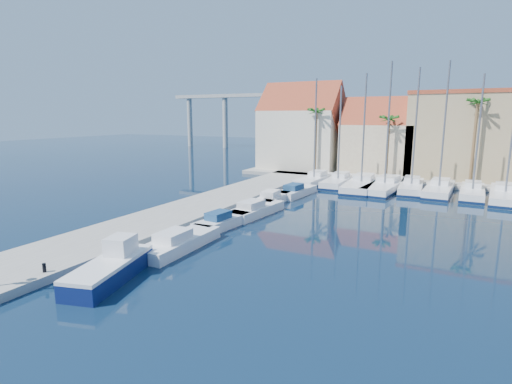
% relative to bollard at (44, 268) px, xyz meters
% --- Properties ---
extents(ground, '(260.00, 260.00, 0.00)m').
position_rel_bollard_xyz_m(ground, '(6.60, 0.21, -0.75)').
color(ground, black).
rests_on(ground, ground).
extents(quay_west, '(6.00, 77.00, 0.50)m').
position_rel_bollard_xyz_m(quay_west, '(-2.40, 13.71, -0.50)').
color(quay_west, gray).
rests_on(quay_west, ground).
extents(shore_north, '(54.00, 16.00, 0.50)m').
position_rel_bollard_xyz_m(shore_north, '(16.60, 48.21, -0.50)').
color(shore_north, gray).
rests_on(shore_north, ground).
extents(bollard, '(0.20, 0.20, 0.50)m').
position_rel_bollard_xyz_m(bollard, '(0.00, 0.00, 0.00)').
color(bollard, black).
rests_on(bollard, quay_west).
extents(fishing_boat, '(3.54, 6.39, 2.13)m').
position_rel_bollard_xyz_m(fishing_boat, '(3.05, 1.84, -0.04)').
color(fishing_boat, '#0D194E').
rests_on(fishing_boat, ground).
extents(motorboat_west_0, '(2.36, 6.92, 1.40)m').
position_rel_bollard_xyz_m(motorboat_west_0, '(3.15, 7.53, -0.24)').
color(motorboat_west_0, white).
rests_on(motorboat_west_0, ground).
extents(motorboat_west_1, '(2.35, 5.82, 1.40)m').
position_rel_bollard_xyz_m(motorboat_west_1, '(2.90, 13.36, -0.24)').
color(motorboat_west_1, white).
rests_on(motorboat_west_1, ground).
extents(motorboat_west_2, '(2.78, 6.96, 1.40)m').
position_rel_bollard_xyz_m(motorboat_west_2, '(3.35, 18.16, -0.24)').
color(motorboat_west_2, white).
rests_on(motorboat_west_2, ground).
extents(motorboat_west_3, '(2.34, 6.29, 1.40)m').
position_rel_bollard_xyz_m(motorboat_west_3, '(2.69, 23.27, -0.24)').
color(motorboat_west_3, white).
rests_on(motorboat_west_3, ground).
extents(motorboat_west_4, '(2.66, 6.71, 1.40)m').
position_rel_bollard_xyz_m(motorboat_west_4, '(3.34, 28.04, -0.24)').
color(motorboat_west_4, white).
rests_on(motorboat_west_4, ground).
extents(sailboat_0, '(2.77, 9.56, 13.33)m').
position_rel_bollard_xyz_m(sailboat_0, '(2.68, 36.52, -0.14)').
color(sailboat_0, white).
rests_on(sailboat_0, ground).
extents(sailboat_1, '(2.54, 9.29, 12.35)m').
position_rel_bollard_xyz_m(sailboat_1, '(5.77, 36.72, -0.15)').
color(sailboat_1, white).
rests_on(sailboat_1, ground).
extents(sailboat_2, '(3.73, 12.02, 13.61)m').
position_rel_bollard_xyz_m(sailboat_2, '(8.88, 36.01, -0.18)').
color(sailboat_2, white).
rests_on(sailboat_2, ground).
extents(sailboat_3, '(4.08, 11.93, 14.78)m').
position_rel_bollard_xyz_m(sailboat_3, '(11.70, 36.06, -0.16)').
color(sailboat_3, white).
rests_on(sailboat_3, ground).
extents(sailboat_4, '(3.04, 9.52, 14.09)m').
position_rel_bollard_xyz_m(sailboat_4, '(14.47, 36.90, -0.13)').
color(sailboat_4, white).
rests_on(sailboat_4, ground).
extents(sailboat_5, '(3.09, 10.23, 14.61)m').
position_rel_bollard_xyz_m(sailboat_5, '(17.50, 36.72, -0.14)').
color(sailboat_5, white).
rests_on(sailboat_5, ground).
extents(sailboat_6, '(2.60, 9.05, 13.07)m').
position_rel_bollard_xyz_m(sailboat_6, '(20.83, 36.36, -0.14)').
color(sailboat_6, white).
rests_on(sailboat_6, ground).
extents(sailboat_7, '(3.54, 10.90, 14.58)m').
position_rel_bollard_xyz_m(sailboat_7, '(23.89, 36.21, -0.15)').
color(sailboat_7, white).
rests_on(sailboat_7, ground).
extents(building_0, '(12.30, 9.00, 13.50)m').
position_rel_bollard_xyz_m(building_0, '(-3.40, 47.21, 5.78)').
color(building_0, beige).
rests_on(building_0, shore_north).
extents(building_1, '(10.30, 8.00, 11.00)m').
position_rel_bollard_xyz_m(building_1, '(8.60, 47.21, 4.55)').
color(building_1, '#C3AB8A').
rests_on(building_1, shore_north).
extents(building_2, '(14.20, 10.20, 11.50)m').
position_rel_bollard_xyz_m(building_2, '(19.60, 48.21, 5.51)').
color(building_2, tan).
rests_on(building_2, shore_north).
extents(palm_0, '(2.60, 2.60, 10.15)m').
position_rel_bollard_xyz_m(palm_0, '(0.60, 42.21, 8.33)').
color(palm_0, brown).
rests_on(palm_0, shore_north).
extents(palm_1, '(2.60, 2.60, 9.15)m').
position_rel_bollard_xyz_m(palm_1, '(10.60, 42.21, 7.39)').
color(palm_1, brown).
rests_on(palm_1, shore_north).
extents(palm_2, '(2.60, 2.60, 11.15)m').
position_rel_bollard_xyz_m(palm_2, '(20.60, 42.21, 9.27)').
color(palm_2, brown).
rests_on(palm_2, shore_north).
extents(viaduct, '(48.00, 2.20, 14.45)m').
position_rel_bollard_xyz_m(viaduct, '(-32.47, 82.21, 9.50)').
color(viaduct, '#9E9E99').
rests_on(viaduct, ground).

